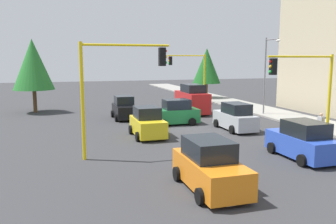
{
  "coord_description": "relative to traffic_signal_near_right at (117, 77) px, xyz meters",
  "views": [
    {
      "loc": [
        23.76,
        -8.46,
        5.06
      ],
      "look_at": [
        -0.76,
        -0.97,
        1.2
      ],
      "focal_mm": 37.29,
      "sensor_mm": 36.0,
      "label": 1
    }
  ],
  "objects": [
    {
      "name": "ground_plane",
      "position": [
        -6.0,
        5.74,
        -4.19
      ],
      "size": [
        120.0,
        120.0,
        0.0
      ],
      "primitive_type": "plane",
      "color": "#353538"
    },
    {
      "name": "sidewalk_kerb",
      "position": [
        -11.0,
        16.24,
        -4.11
      ],
      "size": [
        80.0,
        4.0,
        0.15
      ],
      "primitive_type": "cube",
      "color": "gray",
      "rests_on": "ground"
    },
    {
      "name": "lane_arrow_near",
      "position": [
        5.51,
        2.74,
        -4.18
      ],
      "size": [
        2.4,
        1.1,
        1.1
      ],
      "color": "silver",
      "rests_on": "ground"
    },
    {
      "name": "traffic_signal_near_right",
      "position": [
        0.0,
        0.0,
        0.0
      ],
      "size": [
        0.36,
        4.59,
        5.94
      ],
      "color": "yellow",
      "rests_on": "ground"
    },
    {
      "name": "traffic_signal_near_left",
      "position": [
        0.0,
        11.39,
        -0.36
      ],
      "size": [
        0.36,
        4.59,
        5.39
      ],
      "color": "yellow",
      "rests_on": "ground"
    },
    {
      "name": "traffic_signal_far_left",
      "position": [
        -20.0,
        11.43,
        -0.18
      ],
      "size": [
        0.36,
        4.59,
        5.66
      ],
      "color": "yellow",
      "rests_on": "ground"
    },
    {
      "name": "street_lamp_curbside",
      "position": [
        -9.61,
        14.94,
        0.16
      ],
      "size": [
        2.15,
        0.28,
        7.0
      ],
      "color": "slate",
      "rests_on": "ground"
    },
    {
      "name": "tree_opposite_side",
      "position": [
        -18.0,
        -5.26,
        0.41
      ],
      "size": [
        3.85,
        3.85,
        7.02
      ],
      "color": "brown",
      "rests_on": "ground"
    },
    {
      "name": "tree_roadside_far",
      "position": [
        -24.0,
        15.24,
        0.07
      ],
      "size": [
        3.58,
        3.58,
        6.51
      ],
      "color": "brown",
      "rests_on": "ground"
    },
    {
      "name": "delivery_van_red",
      "position": [
        -12.97,
        9.05,
        -2.9
      ],
      "size": [
        4.8,
        2.22,
        2.77
      ],
      "color": "red",
      "rests_on": "ground"
    },
    {
      "name": "car_orange",
      "position": [
        5.6,
        2.7,
        -3.29
      ],
      "size": [
        4.13,
        2.09,
        1.98
      ],
      "color": "orange",
      "rests_on": "ground"
    },
    {
      "name": "car_green",
      "position": [
        -8.0,
        5.69,
        -3.29
      ],
      "size": [
        2.08,
        3.81,
        1.98
      ],
      "color": "#1E7238",
      "rests_on": "ground"
    },
    {
      "name": "car_blue",
      "position": [
        3.04,
        9.03,
        -3.29
      ],
      "size": [
        4.07,
        2.11,
        1.98
      ],
      "color": "blue",
      "rests_on": "ground"
    },
    {
      "name": "car_yellow",
      "position": [
        -4.33,
        2.61,
        -3.29
      ],
      "size": [
        3.65,
        2.07,
        1.98
      ],
      "color": "yellow",
      "rests_on": "ground"
    },
    {
      "name": "car_silver",
      "position": [
        -4.63,
        9.2,
        -3.29
      ],
      "size": [
        4.14,
        1.94,
        1.98
      ],
      "color": "#B2B5BA",
      "rests_on": "ground"
    },
    {
      "name": "car_black",
      "position": [
        -11.76,
        2.35,
        -3.29
      ],
      "size": [
        3.68,
        1.97,
        1.98
      ],
      "color": "black",
      "rests_on": "ground"
    },
    {
      "name": "pedestrian_crossing",
      "position": [
        -0.39,
        13.06,
        -3.28
      ],
      "size": [
        0.4,
        0.24,
        1.7
      ],
      "color": "#262638",
      "rests_on": "ground"
    }
  ]
}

